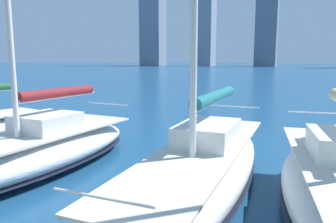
# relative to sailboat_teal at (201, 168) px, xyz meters

# --- Properties ---
(city_skyline) EXTENTS (169.22, 21.08, 54.87)m
(city_skyline) POSITION_rel_sailboat_teal_xyz_m (24.67, -155.48, 20.26)
(city_skyline) COLOR gray
(city_skyline) RESTS_ON ground
(sailboat_teal) EXTENTS (2.62, 9.58, 13.10)m
(sailboat_teal) POSITION_rel_sailboat_teal_xyz_m (0.00, 0.00, 0.00)
(sailboat_teal) COLOR white
(sailboat_teal) RESTS_ON ground
(sailboat_maroon) EXTENTS (3.06, 8.28, 9.40)m
(sailboat_maroon) POSITION_rel_sailboat_teal_xyz_m (5.35, 0.23, -0.07)
(sailboat_maroon) COLOR white
(sailboat_maroon) RESTS_ON ground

